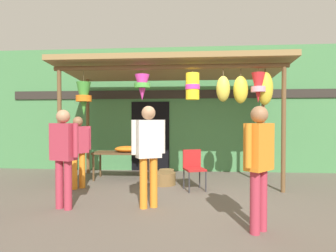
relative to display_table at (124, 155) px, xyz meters
name	(u,v)px	position (x,y,z in m)	size (l,w,h in m)	color
ground_plane	(181,192)	(1.46, -1.11, -0.61)	(30.00, 30.00, 0.00)	#60564C
shop_facade	(184,109)	(1.45, 1.39, 1.17)	(11.29, 0.29, 3.56)	#47844C
market_stall_canopy	(174,75)	(1.26, -0.27, 1.91)	(5.23, 2.19, 2.85)	brown
display_table	(124,155)	(0.00, 0.00, 0.00)	(1.47, 0.62, 0.68)	brown
flower_heap_on_table	(128,149)	(0.10, -0.03, 0.15)	(0.62, 0.43, 0.15)	orange
folding_chair	(193,166)	(1.72, -0.88, -0.11)	(0.51, 0.51, 0.84)	#AD1E1E
wicker_basket_by_table	(166,174)	(1.05, 0.16, -0.49)	(0.38, 0.38, 0.23)	olive
wicker_basket_spare	(163,178)	(1.04, -0.47, -0.47)	(0.56, 0.56, 0.28)	brown
vendor_in_orange	(149,148)	(0.96, -2.21, 0.40)	(0.54, 0.38, 1.71)	orange
customer_foreground	(63,151)	(-0.44, -2.39, 0.36)	(0.57, 0.33, 1.65)	#B23347
shopper_by_bananas	(78,146)	(-0.75, -1.01, 0.30)	(0.44, 0.45, 1.55)	orange
passerby_at_right	(259,158)	(2.56, -3.12, 0.37)	(0.43, 0.46, 1.66)	#B23347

